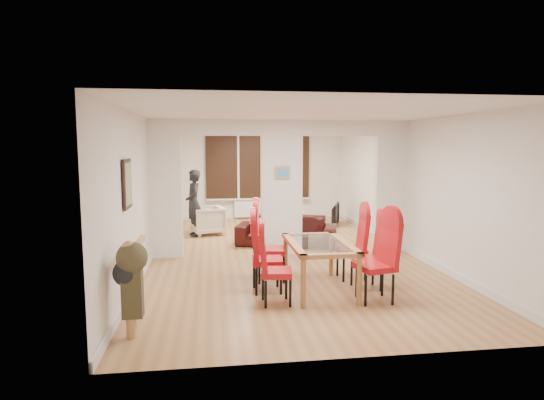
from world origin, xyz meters
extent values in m
cube|color=#A87443|center=(0.00, 0.00, 0.00)|extent=(5.00, 9.00, 0.01)
cube|color=white|center=(0.00, 0.00, 1.30)|extent=(5.00, 0.18, 2.60)
cube|color=black|center=(0.00, 4.44, 1.50)|extent=(3.00, 0.08, 1.80)
cube|color=white|center=(0.00, 4.40, 0.30)|extent=(1.40, 0.08, 0.50)
sphere|color=orange|center=(0.30, 3.30, 2.15)|extent=(0.36, 0.36, 0.36)
cube|color=gray|center=(-2.47, -2.40, 1.60)|extent=(0.04, 0.52, 0.67)
cube|color=#4C8CD8|center=(0.00, -0.10, 1.60)|extent=(0.30, 0.03, 0.25)
imported|color=black|center=(0.23, 0.77, 0.31)|extent=(2.26, 1.40, 0.62)
imported|color=beige|center=(-1.45, 2.19, 0.34)|extent=(0.89, 0.90, 0.68)
imported|color=black|center=(-1.77, 2.03, 0.78)|extent=(0.63, 0.47, 1.56)
imported|color=black|center=(1.88, 3.08, 0.28)|extent=(0.96, 0.48, 0.57)
cylinder|color=#143F19|center=(0.38, 2.76, 0.36)|extent=(0.07, 0.07, 0.29)
imported|color=black|center=(0.48, 2.74, 0.24)|extent=(0.20, 0.20, 0.05)
camera|label=1|loc=(-1.35, -8.67, 2.10)|focal=30.00mm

